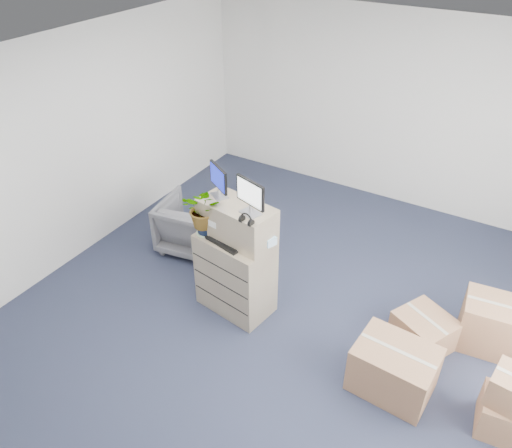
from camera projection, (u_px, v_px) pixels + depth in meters
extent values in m
plane|color=#22273D|center=(278.00, 338.00, 5.40)|extent=(7.00, 7.00, 0.00)
cube|color=silver|center=(399.00, 112.00, 7.11)|extent=(6.00, 0.02, 2.80)
cube|color=tan|center=(236.00, 274.00, 5.57)|extent=(0.88, 0.62, 0.95)
cube|color=tan|center=(237.00, 221.00, 5.22)|extent=(0.87, 0.53, 0.41)
cube|color=#99999E|center=(219.00, 196.00, 5.24)|extent=(0.23, 0.21, 0.01)
cylinder|color=#99999E|center=(219.00, 192.00, 5.21)|extent=(0.03, 0.03, 0.08)
cube|color=black|center=(219.00, 177.00, 5.12)|extent=(0.32, 0.20, 0.25)
cube|color=navy|center=(217.00, 178.00, 5.11)|extent=(0.28, 0.17, 0.22)
cube|color=#99999E|center=(250.00, 213.00, 4.96)|extent=(0.23, 0.20, 0.01)
cylinder|color=#99999E|center=(250.00, 209.00, 4.93)|extent=(0.03, 0.03, 0.09)
cube|color=black|center=(250.00, 193.00, 4.83)|extent=(0.37, 0.14, 0.27)
cube|color=white|center=(249.00, 193.00, 4.82)|extent=(0.33, 0.11, 0.24)
torus|color=black|center=(246.00, 219.00, 4.81)|extent=(0.14, 0.04, 0.14)
cube|color=black|center=(225.00, 242.00, 5.24)|extent=(0.48, 0.28, 0.02)
ellipsoid|color=silver|center=(251.00, 254.00, 5.06)|extent=(0.08, 0.06, 0.03)
cylinder|color=gray|center=(243.00, 231.00, 5.21)|extent=(0.07, 0.07, 0.24)
cube|color=silver|center=(229.00, 236.00, 5.34)|extent=(0.06, 0.05, 0.02)
cube|color=black|center=(229.00, 231.00, 5.31)|extent=(0.05, 0.04, 0.10)
cube|color=black|center=(264.00, 242.00, 5.22)|extent=(0.21, 0.19, 0.05)
cube|color=#409FDB|center=(266.00, 238.00, 5.16)|extent=(0.27, 0.20, 0.09)
cylinder|color=#A8C7A0|center=(206.00, 232.00, 5.39)|extent=(0.20, 0.20, 0.01)
cylinder|color=black|center=(205.00, 227.00, 5.35)|extent=(0.17, 0.17, 0.13)
imported|color=#19591A|center=(204.00, 212.00, 5.25)|extent=(0.50, 0.53, 0.36)
imported|color=slate|center=(191.00, 222.00, 6.57)|extent=(0.87, 0.83, 0.78)
cube|color=#9E6E4C|center=(394.00, 369.00, 4.74)|extent=(0.77, 0.62, 0.51)
cube|color=#9E6E4C|center=(510.00, 417.00, 4.39)|extent=(0.55, 0.47, 0.37)
cube|color=#9E6E4C|center=(424.00, 331.00, 5.25)|extent=(0.72, 0.70, 0.36)
cube|color=#9E6E4C|center=(501.00, 327.00, 5.16)|extent=(0.84, 0.59, 0.56)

